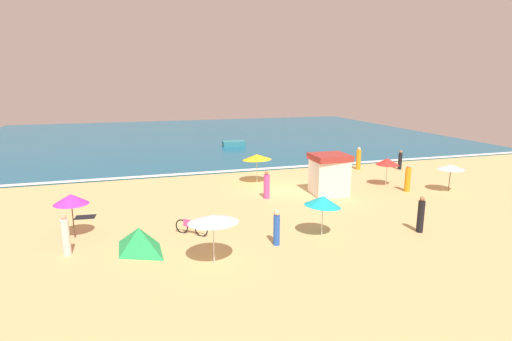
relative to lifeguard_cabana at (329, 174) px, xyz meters
name	(u,v)px	position (x,y,z in m)	size (l,w,h in m)	color
ground_plane	(283,190)	(-2.48, 1.83, -1.36)	(60.00, 60.00, 0.00)	#D8B775
ocean_water	(210,136)	(-2.48, 29.83, -1.31)	(60.00, 44.00, 0.10)	#196084
wave_breaker_foam	(257,169)	(-2.48, 8.13, -1.25)	(57.00, 0.70, 0.01)	white
lifeguard_cabana	(329,174)	(0.00, 0.00, 0.00)	(2.35, 2.13, 2.66)	white
beach_umbrella_0	(213,219)	(-9.17, -7.90, 0.55)	(2.38, 2.39, 2.13)	silver
beach_umbrella_1	(451,167)	(8.04, -1.79, 0.33)	(2.12, 2.11, 1.87)	#4C3823
beach_umbrella_2	(387,162)	(4.92, 0.78, 0.38)	(2.27, 2.27, 1.98)	silver
beach_umbrella_3	(323,201)	(-3.63, -6.48, 0.38)	(2.11, 2.08, 2.07)	silver
beach_umbrella_4	(71,199)	(-15.02, -3.33, 0.56)	(2.14, 2.14, 2.18)	#4C3823
beach_umbrella_5	(257,157)	(-3.65, 4.25, 0.54)	(2.97, 2.98, 2.15)	silver
beach_tent	(139,239)	(-12.07, -5.79, -0.82)	(2.56, 2.77, 1.08)	green
parked_bicycle	(191,227)	(-9.64, -4.53, -0.98)	(1.43, 1.22, 0.76)	black
beachgoer_0	(408,179)	(5.37, -0.96, -0.50)	(0.53, 0.53, 1.84)	orange
beachgoer_1	(267,186)	(-4.22, 0.23, -0.53)	(0.53, 0.53, 1.77)	#D84CA5
beachgoer_2	(400,160)	(9.18, 5.06, -0.58)	(0.32, 0.32, 1.63)	black
beachgoer_3	(359,159)	(5.83, 6.08, -0.47)	(0.55, 0.55, 1.89)	orange
beachgoer_4	(277,228)	(-6.10, -6.90, -0.53)	(0.40, 0.40, 1.67)	blue
beachgoer_5	(66,236)	(-15.06, -5.35, -0.49)	(0.43, 0.43, 1.83)	white
beachgoer_7	(421,215)	(1.20, -7.45, -0.49)	(0.39, 0.39, 1.82)	black
beach_towel_0	(85,217)	(-14.89, -0.33, -1.35)	(1.13, 0.86, 0.01)	black
small_boat_0	(234,144)	(-1.52, 20.21, -0.96)	(2.54, 1.51, 0.60)	teal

